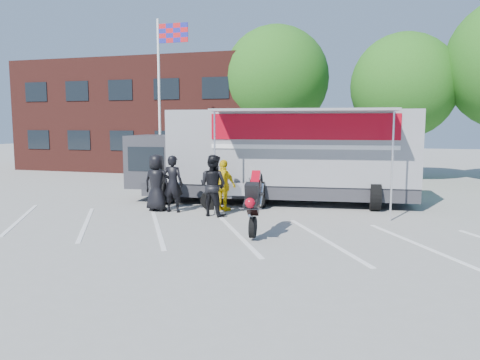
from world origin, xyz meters
The scene contains 13 objects.
ground centered at (0.00, 0.00, 0.00)m, with size 100.00×100.00×0.00m, color gray.
parking_bay_lines centered at (0.00, 1.00, 0.01)m, with size 18.00×5.00×0.01m, color white.
office_building centered at (-10.00, 18.00, 3.50)m, with size 18.00×8.00×7.00m, color #4C1E18.
flagpole centered at (-6.24, 10.00, 5.05)m, with size 1.61×0.12×8.00m.
tree_left centered at (-2.00, 16.00, 5.57)m, with size 6.12×6.12×8.64m.
tree_mid centered at (5.00, 15.00, 4.94)m, with size 5.44×5.44×7.68m.
transporter_truck centered at (0.19, 6.32, 0.00)m, with size 11.02×5.31×3.51m, color gray, non-canonical shape.
parked_motorcycle centered at (-1.00, 4.42, 0.00)m, with size 0.77×2.30×1.21m, color #BABABF, non-canonical shape.
stunt_bike_rider centered at (0.75, 1.07, 0.00)m, with size 0.75×1.60×1.89m, color black, non-canonical shape.
spectator_leather_a centered at (-3.45, 3.48, 0.98)m, with size 0.96×0.63×1.97m, color black.
spectator_leather_b centered at (-2.82, 3.42, 0.98)m, with size 0.71×0.47×1.95m, color black.
spectator_leather_c centered at (-1.30, 3.22, 1.00)m, with size 0.98×0.76×2.01m, color black.
spectator_hivis centered at (-1.23, 4.14, 0.89)m, with size 1.04×0.43×1.78m, color yellow.
Camera 1 is at (3.87, -11.04, 3.01)m, focal length 35.00 mm.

